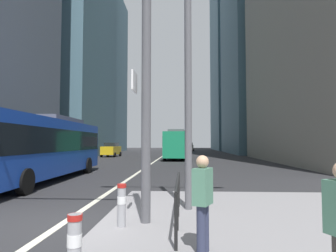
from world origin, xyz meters
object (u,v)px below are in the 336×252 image
at_px(traffic_signal_gantry, 66,53).
at_px(city_bus_red_receding, 177,143).
at_px(city_bus_blue_oncoming, 42,145).
at_px(street_lamp_post, 188,25).
at_px(car_oncoming_mid, 111,149).
at_px(pedestrian_waiting, 203,199).
at_px(bollard_right, 122,203).
at_px(bollard_left, 74,244).
at_px(car_receding_near, 189,147).

bearing_deg(traffic_signal_gantry, city_bus_red_receding, 85.82).
relative_size(city_bus_blue_oncoming, street_lamp_post, 1.52).
bearing_deg(car_oncoming_mid, city_bus_blue_oncoming, -83.96).
height_order(car_oncoming_mid, traffic_signal_gantry, traffic_signal_gantry).
distance_m(city_bus_red_receding, traffic_signal_gantry, 28.75).
bearing_deg(city_bus_blue_oncoming, street_lamp_post, -41.66).
bearing_deg(pedestrian_waiting, bollard_right, 139.51).
relative_size(bollard_left, pedestrian_waiting, 0.55).
bearing_deg(street_lamp_post, car_oncoming_mid, 107.41).
xyz_separation_m(street_lamp_post, bollard_left, (-1.57, -4.30, -4.64)).
relative_size(street_lamp_post, pedestrian_waiting, 4.98).
xyz_separation_m(city_bus_blue_oncoming, traffic_signal_gantry, (4.43, -7.95, 2.26)).
distance_m(city_bus_red_receding, bollard_left, 31.52).
xyz_separation_m(city_bus_red_receding, car_oncoming_mid, (-9.22, 4.90, -0.85)).
bearing_deg(city_bus_red_receding, bollard_right, -91.27).
bearing_deg(car_receding_near, bollard_right, -92.59).
xyz_separation_m(bollard_left, bollard_right, (0.09, 2.55, 0.02)).
height_order(car_oncoming_mid, car_receding_near, same).
distance_m(city_bus_red_receding, car_receding_near, 30.87).
distance_m(city_bus_blue_oncoming, city_bus_red_receding, 21.64).
height_order(city_bus_red_receding, traffic_signal_gantry, traffic_signal_gantry).
distance_m(car_receding_near, bollard_left, 62.34).
height_order(car_oncoming_mid, street_lamp_post, street_lamp_post).
bearing_deg(car_receding_near, bollard_left, -92.57).
bearing_deg(pedestrian_waiting, car_oncoming_mid, 106.20).
distance_m(city_bus_blue_oncoming, bollard_left, 12.36).
xyz_separation_m(car_receding_near, pedestrian_waiting, (-1.04, -61.14, 0.04)).
relative_size(car_oncoming_mid, pedestrian_waiting, 2.62).
relative_size(car_receding_near, bollard_right, 4.83).
bearing_deg(car_oncoming_mid, bollard_right, -75.78).
xyz_separation_m(bollard_left, pedestrian_waiting, (1.75, 1.14, 0.40)).
relative_size(car_oncoming_mid, traffic_signal_gantry, 0.70).
height_order(traffic_signal_gantry, bollard_left, traffic_signal_gantry).
height_order(car_receding_near, traffic_signal_gantry, traffic_signal_gantry).
distance_m(city_bus_blue_oncoming, traffic_signal_gantry, 9.38).
bearing_deg(street_lamp_post, city_bus_red_receding, 91.77).
xyz_separation_m(traffic_signal_gantry, street_lamp_post, (2.93, 1.40, 1.19)).
bearing_deg(bollard_right, bollard_left, -91.93).
height_order(city_bus_blue_oncoming, street_lamp_post, street_lamp_post).
bearing_deg(city_bus_blue_oncoming, bollard_right, -54.70).
bearing_deg(city_bus_red_receding, city_bus_blue_oncoming, -107.53).
height_order(street_lamp_post, bollard_right, street_lamp_post).
distance_m(traffic_signal_gantry, bollard_right, 3.74).
bearing_deg(bollard_left, city_bus_blue_oncoming, 118.07).
distance_m(bollard_right, pedestrian_waiting, 2.22).
bearing_deg(city_bus_blue_oncoming, car_oncoming_mid, 96.04).
height_order(traffic_signal_gantry, bollard_right, traffic_signal_gantry).
distance_m(city_bus_red_receding, car_oncoming_mid, 10.47).
xyz_separation_m(city_bus_blue_oncoming, pedestrian_waiting, (7.54, -9.72, -0.80)).
bearing_deg(city_bus_blue_oncoming, traffic_signal_gantry, -60.89).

